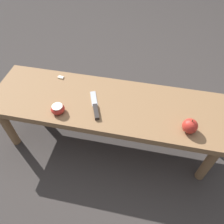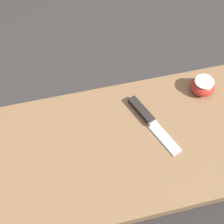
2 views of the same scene
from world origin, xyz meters
name	(u,v)px [view 2 (image 2 of 2)]	position (x,y,z in m)	size (l,w,h in m)	color
ground_plane	(130,187)	(0.00, 0.00, 0.00)	(8.00, 8.00, 0.00)	#383330
wooden_bench	(136,149)	(0.00, 0.00, 0.35)	(1.38, 0.42, 0.40)	olive
knife	(147,117)	(-0.05, -0.07, 0.40)	(0.11, 0.21, 0.02)	#B7BABF
apple_cut	(203,86)	(-0.24, -0.13, 0.42)	(0.08, 0.08, 0.05)	red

